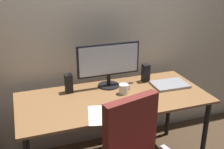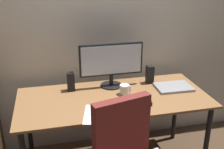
# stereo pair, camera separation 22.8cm
# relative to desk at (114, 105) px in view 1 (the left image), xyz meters

# --- Properties ---
(back_wall) EXTENTS (6.40, 0.10, 2.60)m
(back_wall) POSITION_rel_desk_xyz_m (0.00, 0.54, 0.64)
(back_wall) COLOR silver
(back_wall) RESTS_ON ground
(desk) EXTENTS (1.62, 0.74, 0.74)m
(desk) POSITION_rel_desk_xyz_m (0.00, 0.00, 0.00)
(desk) COLOR olive
(desk) RESTS_ON ground
(monitor) EXTENTS (0.58, 0.20, 0.41)m
(monitor) POSITION_rel_desk_xyz_m (0.03, 0.23, 0.32)
(monitor) COLOR black
(monitor) RESTS_ON desk
(keyboard) EXTENTS (0.29, 0.12, 0.02)m
(keyboard) POSITION_rel_desk_xyz_m (0.01, -0.20, 0.09)
(keyboard) COLOR silver
(keyboard) RESTS_ON desk
(mouse) EXTENTS (0.07, 0.10, 0.03)m
(mouse) POSITION_rel_desk_xyz_m (0.24, -0.18, 0.10)
(mouse) COLOR black
(mouse) RESTS_ON desk
(coffee_mug) EXTENTS (0.10, 0.08, 0.09)m
(coffee_mug) POSITION_rel_desk_xyz_m (0.10, 0.03, 0.12)
(coffee_mug) COLOR white
(coffee_mug) RESTS_ON desk
(laptop) EXTENTS (0.33, 0.24, 0.02)m
(laptop) POSITION_rel_desk_xyz_m (0.57, 0.05, 0.09)
(laptop) COLOR #99999E
(laptop) RESTS_ON desk
(speaker_left) EXTENTS (0.06, 0.07, 0.17)m
(speaker_left) POSITION_rel_desk_xyz_m (-0.34, 0.22, 0.17)
(speaker_left) COLOR black
(speaker_left) RESTS_ON desk
(speaker_right) EXTENTS (0.06, 0.07, 0.17)m
(speaker_right) POSITION_rel_desk_xyz_m (0.40, 0.22, 0.17)
(speaker_right) COLOR black
(speaker_right) RESTS_ON desk
(paper_sheet) EXTENTS (0.27, 0.34, 0.00)m
(paper_sheet) POSITION_rel_desk_xyz_m (-0.18, -0.26, 0.08)
(paper_sheet) COLOR white
(paper_sheet) RESTS_ON desk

